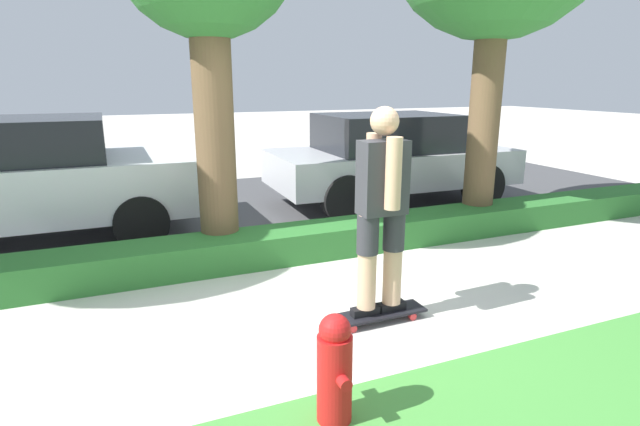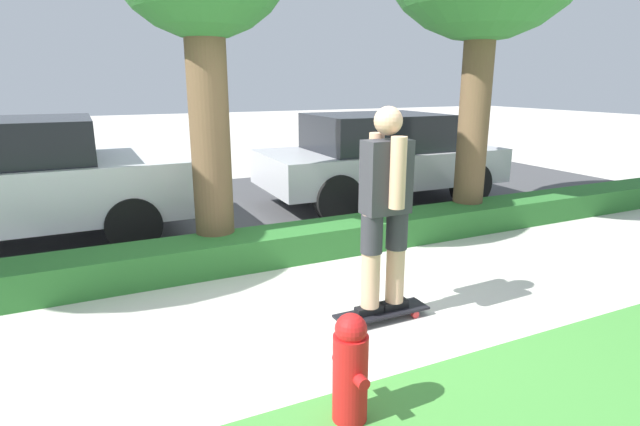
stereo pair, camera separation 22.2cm
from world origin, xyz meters
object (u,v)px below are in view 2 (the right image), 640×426
at_px(skateboard, 382,312).
at_px(fire_hydrant, 350,368).
at_px(parked_car_middle, 379,157).
at_px(skater_person, 385,207).
at_px(parked_car_front, 13,181).

relative_size(skateboard, fire_hydrant, 1.20).
bearing_deg(parked_car_middle, skater_person, -120.19).
distance_m(skater_person, parked_car_middle, 4.40).
bearing_deg(fire_hydrant, parked_car_middle, 56.52).
bearing_deg(parked_car_front, skateboard, -51.55).
relative_size(skater_person, fire_hydrant, 2.47).
bearing_deg(parked_car_middle, fire_hydrant, -122.36).
height_order(parked_car_front, parked_car_middle, parked_car_front).
xyz_separation_m(skater_person, parked_car_front, (-3.04, 3.78, -0.20)).
height_order(skater_person, parked_car_middle, skater_person).
height_order(parked_car_middle, fire_hydrant, parked_car_middle).
height_order(skateboard, parked_car_front, parked_car_front).
distance_m(parked_car_middle, fire_hydrant, 5.78).
bearing_deg(parked_car_middle, skateboard, -120.19).
height_order(skater_person, parked_car_front, skater_person).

